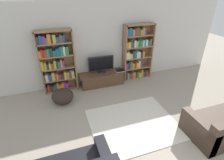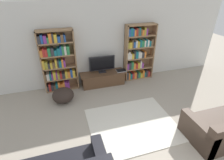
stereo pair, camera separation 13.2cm
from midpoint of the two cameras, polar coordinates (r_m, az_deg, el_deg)
name	(u,v)px [view 1 (the left image)]	position (r m, az deg, el deg)	size (l,w,h in m)	color
wall_back	(98,44)	(5.63, -5.22, 11.64)	(8.80, 0.06, 2.60)	silver
bookshelf_left	(56,62)	(5.44, -18.38, 5.45)	(1.01, 0.30, 1.88)	#93704C
bookshelf_right	(136,53)	(6.00, 7.28, 8.69)	(1.01, 0.30, 1.88)	#93704C
tv_stand	(102,79)	(5.77, -3.94, 0.43)	(1.46, 0.49, 0.42)	brown
television	(101,64)	(5.61, -4.28, 5.24)	(0.83, 0.16, 0.55)	black
laptop	(120,70)	(5.81, 2.01, 3.13)	(0.32, 0.24, 0.03)	#B7B7BC
area_rug	(133,123)	(4.35, 6.12, -13.93)	(2.03, 1.72, 0.02)	beige
beanbag_ottoman	(63,96)	(5.11, -16.51, -5.08)	(0.60, 0.60, 0.41)	#2D231E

